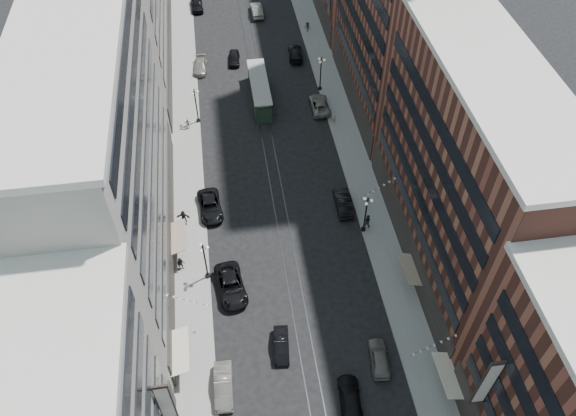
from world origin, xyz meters
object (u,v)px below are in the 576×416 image
lamppost_se_far (366,213)px  car_14 (257,10)px  car_12 (295,53)px  pedestrian_5 (183,217)px  car_5 (281,345)px  car_11 (320,105)px  car_13 (234,58)px  streetcar (260,91)px  car_1 (223,386)px  car_7 (210,206)px  pedestrian_4 (442,374)px  pedestrian_9 (308,27)px  lamppost_sw_far (205,260)px  pedestrian_6 (188,124)px  car_8 (200,66)px  car_9 (197,4)px  pedestrian_7 (367,220)px  car_10 (343,203)px  car_2 (231,286)px  lamppost_sw_mid (196,104)px  pedestrian_8 (334,118)px  pedestrian_2 (181,264)px  car_4 (379,358)px  lamppost_se_mid (321,72)px

lamppost_se_far → car_14: (-7.00, 51.59, -2.22)m
car_12 → pedestrian_5: (-18.49, -32.83, 0.24)m
car_5 → car_11: car_11 is taller
car_13 → car_14: 15.22m
streetcar → car_11: bearing=-23.2°
car_1 → car_7: bearing=92.3°
pedestrian_4 → pedestrian_9: bearing=-1.8°
pedestrian_4 → car_14: size_ratio=0.29×
lamppost_sw_far → pedestrian_6: 25.84m
car_7 → car_8: (0.00, 30.05, -0.09)m
lamppost_se_far → car_1: (-17.56, -17.19, -2.30)m
car_12 → pedestrian_5: size_ratio=3.08×
car_9 → pedestrian_7: (18.01, -54.59, 0.14)m
car_10 → lamppost_sw_far: bearing=26.9°
pedestrian_4 → car_12: 56.50m
car_14 → lamppost_se_far: bearing=96.5°
lamppost_sw_far → car_8: 39.92m
car_2 → pedestrian_9: 53.28m
lamppost_sw_mid → car_8: size_ratio=1.12×
pedestrian_7 → pedestrian_8: size_ratio=1.15×
pedestrian_2 → car_10: (19.60, 6.63, -0.25)m
car_1 → pedestrian_6: (-2.28, 38.89, 0.12)m
car_11 → car_10: bearing=88.0°
lamppost_se_far → car_2: size_ratio=0.90×
pedestrian_4 → car_11: bearing=1.6°
pedestrian_7 → car_4: bearing=121.7°
car_7 → car_10: 16.10m
car_4 → car_9: car_9 is taller
lamppost_sw_far → car_10: lamppost_sw_far is taller
lamppost_se_mid → pedestrian_9: size_ratio=3.30×
pedestrian_4 → car_8: pedestrian_4 is taller
streetcar → pedestrian_7: 28.13m
lamppost_se_far → pedestrian_7: (0.57, 0.63, -2.07)m
lamppost_se_far → car_5: (-11.62, -13.73, -2.41)m
lamppost_se_mid → streetcar: lamppost_se_mid is taller
car_1 → car_14: bearing=83.4°
streetcar → car_5: 40.82m
car_7 → streetcar: bearing=63.5°
streetcar → pedestrian_8: bearing=-36.2°
car_9 → car_11: car_9 is taller
car_11 → pedestrian_8: 3.73m
car_1 → car_14: car_14 is taller
lamppost_sw_mid → car_14: size_ratio=1.04×
car_8 → car_10: car_10 is taller
lamppost_sw_far → car_7: bearing=85.3°
lamppost_sw_far → lamppost_se_far: 18.83m
pedestrian_6 → car_7: bearing=106.8°
car_4 → pedestrian_7: 17.38m
lamppost_se_far → lamppost_se_mid: 28.00m
pedestrian_6 → lamppost_sw_far: bearing=102.0°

